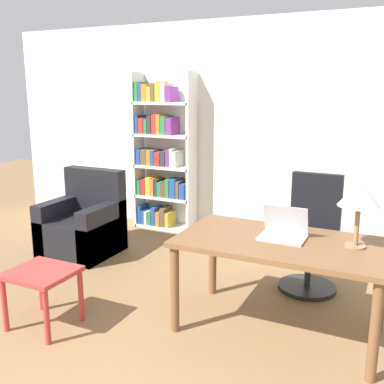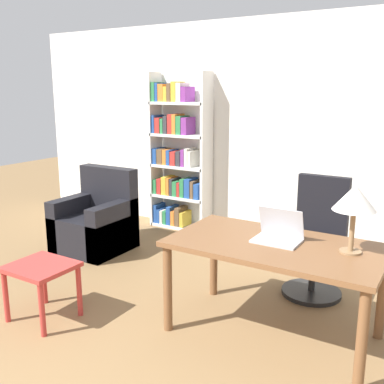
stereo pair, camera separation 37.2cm
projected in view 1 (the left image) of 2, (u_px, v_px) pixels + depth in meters
wall_back at (278, 133)px, 5.41m from camera, size 8.00×0.06×2.70m
desk at (281, 252)px, 3.43m from camera, size 1.57×0.87×0.74m
laptop at (283, 231)px, 3.45m from camera, size 0.34×0.25×0.25m
table_lamp at (359, 196)px, 3.18m from camera, size 0.30×0.30×0.49m
office_chair at (311, 238)px, 4.25m from camera, size 0.54×0.54×1.09m
side_table_blue at (42, 281)px, 3.54m from camera, size 0.50×0.46×0.48m
armchair at (83, 226)px, 5.20m from camera, size 0.78×0.74×0.95m
bookshelf at (161, 158)px, 5.98m from camera, size 0.84×0.28×2.08m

